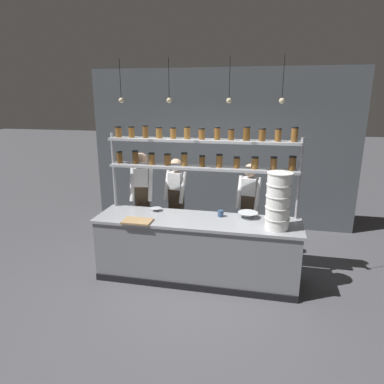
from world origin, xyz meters
The scene contains 13 objects.
ground_plane centered at (0.00, 0.00, 0.00)m, with size 40.00×40.00×0.00m, color #4C4C51.
back_wall centered at (0.00, 2.35, 1.56)m, with size 5.30×0.12×3.12m, color #4C5156.
prep_counter centered at (0.00, 0.00, 0.46)m, with size 2.90×0.76×0.92m.
spice_shelf_unit centered at (0.02, 0.33, 1.77)m, with size 2.79×0.28×2.20m.
chef_left centered at (-1.02, 0.60, 1.01)m, with size 0.40×0.33×1.73m.
chef_center centered at (-0.52, 0.84, 0.93)m, with size 0.40×0.32×1.62m.
chef_right centered at (0.68, 0.78, 0.91)m, with size 0.39×0.32×1.59m.
container_stack centered at (1.09, -0.12, 1.30)m, with size 0.33×0.33×0.75m.
cutting_board centered at (-0.78, -0.28, 0.93)m, with size 0.40×0.26×0.02m.
prep_bowl_near_left centered at (-0.67, 0.23, 0.94)m, with size 0.16×0.16×0.04m.
prep_bowl_center_front centered at (0.70, 0.22, 0.96)m, with size 0.29×0.29×0.08m.
serving_cup_front centered at (0.31, 0.18, 0.97)m, with size 0.08×0.08×0.09m.
pendant_light_row centered at (0.01, 0.00, 2.56)m, with size 2.17×0.07×0.56m.
Camera 1 is at (0.89, -4.45, 2.60)m, focal length 32.00 mm.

